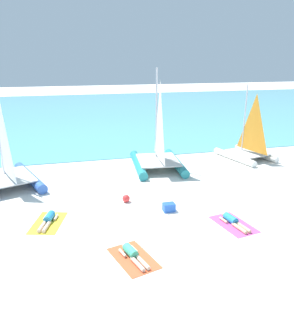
# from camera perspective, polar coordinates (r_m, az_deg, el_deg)

# --- Properties ---
(ground_plane) EXTENTS (120.00, 120.00, 0.00)m
(ground_plane) POSITION_cam_1_polar(r_m,az_deg,el_deg) (21.27, -3.58, 1.33)
(ground_plane) COLOR white
(ocean_water) EXTENTS (120.00, 40.00, 0.05)m
(ocean_water) POSITION_cam_1_polar(r_m,az_deg,el_deg) (41.03, -9.12, 9.50)
(ocean_water) COLOR #5BB2C1
(ocean_water) RESTS_ON ground
(sailboat_teal) EXTENTS (3.21, 4.64, 5.72)m
(sailboat_teal) POSITION_cam_1_polar(r_m,az_deg,el_deg) (19.47, 1.87, 2.34)
(sailboat_teal) COLOR teal
(sailboat_teal) RESTS_ON ground
(sailboat_blue) EXTENTS (4.08, 5.01, 5.65)m
(sailboat_blue) POSITION_cam_1_polar(r_m,az_deg,el_deg) (18.09, -22.98, -0.47)
(sailboat_blue) COLOR blue
(sailboat_blue) RESTS_ON ground
(sailboat_white) EXTENTS (3.06, 4.01, 4.67)m
(sailboat_white) POSITION_cam_1_polar(r_m,az_deg,el_deg) (22.37, 16.78, 3.28)
(sailboat_white) COLOR white
(sailboat_white) RESTS_ON ground
(towel_left) EXTENTS (1.59, 2.13, 0.01)m
(towel_left) POSITION_cam_1_polar(r_m,az_deg,el_deg) (13.94, -16.61, -8.99)
(towel_left) COLOR yellow
(towel_left) RESTS_ON ground
(sunbather_left) EXTENTS (0.81, 1.55, 0.30)m
(sunbather_left) POSITION_cam_1_polar(r_m,az_deg,el_deg) (13.94, -16.57, -8.41)
(sunbather_left) COLOR #268CCC
(sunbather_left) RESTS_ON towel_left
(towel_middle) EXTENTS (1.58, 2.13, 0.01)m
(towel_middle) POSITION_cam_1_polar(r_m,az_deg,el_deg) (11.28, -2.34, -15.18)
(towel_middle) COLOR #EA5933
(towel_middle) RESTS_ON ground
(sunbather_middle) EXTENTS (0.80, 1.55, 0.30)m
(sunbather_middle) POSITION_cam_1_polar(r_m,az_deg,el_deg) (11.26, -2.52, -14.49)
(sunbather_middle) COLOR #3FB28C
(sunbather_middle) RESTS_ON towel_middle
(towel_right) EXTENTS (1.42, 2.07, 0.01)m
(towel_right) POSITION_cam_1_polar(r_m,az_deg,el_deg) (13.70, 14.63, -9.33)
(towel_right) COLOR #D84C99
(towel_right) RESTS_ON ground
(sunbather_right) EXTENTS (0.68, 1.56, 0.30)m
(sunbather_right) POSITION_cam_1_polar(r_m,az_deg,el_deg) (13.69, 14.49, -8.75)
(sunbather_right) COLOR #268CCC
(sunbather_right) RESTS_ON towel_right
(beach_ball) EXTENTS (0.34, 0.34, 0.34)m
(beach_ball) POSITION_cam_1_polar(r_m,az_deg,el_deg) (15.16, -3.61, -5.23)
(beach_ball) COLOR red
(beach_ball) RESTS_ON ground
(cooler_box) EXTENTS (0.50, 0.36, 0.36)m
(cooler_box) POSITION_cam_1_polar(r_m,az_deg,el_deg) (14.28, 3.77, -6.74)
(cooler_box) COLOR blue
(cooler_box) RESTS_ON ground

